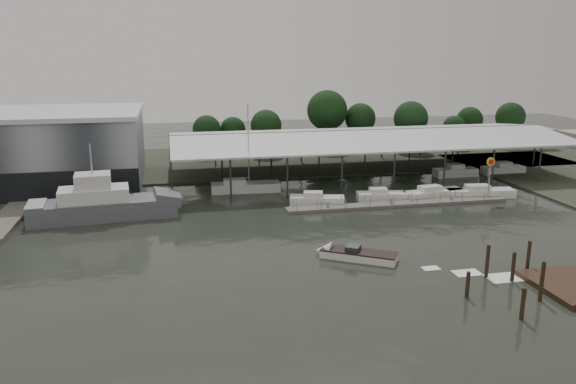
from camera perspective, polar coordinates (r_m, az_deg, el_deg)
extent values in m
plane|color=#262B23|center=(56.20, 0.92, -4.94)|extent=(200.00, 200.00, 0.00)
cube|color=#383E2F|center=(96.27, -4.66, 3.14)|extent=(140.00, 30.00, 0.30)
cube|color=#91959A|center=(84.41, -22.86, 3.90)|extent=(24.00, 20.00, 10.00)
cube|color=black|center=(75.31, -24.00, 0.34)|extent=(24.00, 0.30, 4.00)
cube|color=silver|center=(83.75, -23.19, 7.40)|extent=(24.50, 20.50, 0.60)
cube|color=#2F3134|center=(85.64, 7.92, 6.20)|extent=(58.00, 0.40, 0.30)
cylinder|color=#2F3134|center=(70.04, -11.75, 0.95)|extent=(0.24, 0.24, 5.50)
cylinder|color=#2F3134|center=(92.60, -11.89, 4.11)|extent=(0.24, 0.24, 5.50)
cylinder|color=#2F3134|center=(109.21, 20.28, 5.02)|extent=(0.24, 0.24, 5.50)
cube|color=#5F5B53|center=(70.58, -26.39, -2.25)|extent=(3.00, 18.00, 0.50)
cube|color=#5F5B53|center=(69.77, 11.16, -1.23)|extent=(28.00, 2.00, 0.40)
cylinder|color=#929597|center=(64.86, 0.86, -1.58)|extent=(0.10, 0.10, 1.20)
cylinder|color=#929597|center=(76.34, 19.94, -0.04)|extent=(0.10, 0.10, 1.20)
cube|color=#929597|center=(69.27, 10.42, -0.88)|extent=(0.30, 0.30, 0.70)
cylinder|color=#929597|center=(74.70, 19.75, 1.02)|extent=(0.16, 0.16, 5.00)
cylinder|color=yellow|center=(74.21, 19.91, 2.90)|extent=(1.10, 0.12, 1.10)
cylinder|color=red|center=(74.15, 19.94, 2.89)|extent=(0.70, 0.05, 0.70)
cube|color=#9C9489|center=(118.77, 22.56, 5.12)|extent=(10.00, 8.00, 4.00)
cube|color=slate|center=(66.66, -18.15, -1.78)|extent=(16.32, 6.10, 2.40)
cube|color=slate|center=(66.60, -12.18, -0.51)|extent=(3.46, 4.71, 1.77)
cube|color=silver|center=(66.25, -19.10, -0.35)|extent=(7.83, 4.53, 1.80)
cube|color=silver|center=(65.87, -19.21, 1.09)|extent=(4.12, 3.63, 1.61)
cylinder|color=#929597|center=(65.40, -19.38, 3.14)|extent=(0.18, 0.18, 3.50)
cube|color=#929597|center=(66.88, -24.25, -1.12)|extent=(2.32, 4.61, 0.15)
cube|color=white|center=(75.61, -4.32, 0.42)|extent=(9.27, 3.04, 1.40)
cube|color=silver|center=(75.30, -5.44, 1.04)|extent=(3.01, 1.93, 0.80)
cylinder|color=#929597|center=(74.50, -4.05, 4.74)|extent=(0.16, 0.16, 10.78)
cylinder|color=#929597|center=(75.21, -5.24, 1.42)|extent=(3.50, 0.29, 0.12)
cube|color=white|center=(51.56, 7.20, -6.43)|extent=(6.84, 5.35, 0.90)
cone|color=white|center=(52.35, 3.62, -6.01)|extent=(2.42, 2.55, 2.00)
cube|color=black|center=(51.42, 7.21, -6.01)|extent=(6.87, 5.40, 0.12)
cube|color=#2F3134|center=(51.45, 6.63, -5.68)|extent=(1.76, 1.83, 0.50)
cube|color=white|center=(50.73, 14.31, -7.52)|extent=(2.30, 1.50, 0.04)
cube|color=white|center=(50.56, 17.72, -7.83)|extent=(3.10, 2.00, 0.04)
cube|color=white|center=(50.57, 21.14, -8.12)|extent=(3.90, 2.50, 0.04)
cube|color=white|center=(69.09, 2.97, -0.88)|extent=(6.97, 3.83, 1.10)
cube|color=silver|center=(68.76, 2.57, -0.25)|extent=(2.66, 2.15, 0.70)
cube|color=white|center=(71.82, 9.49, -0.47)|extent=(6.46, 3.10, 1.10)
cube|color=silver|center=(71.45, 9.15, 0.13)|extent=(2.38, 1.91, 0.70)
cube|color=white|center=(74.43, 14.55, -0.22)|extent=(8.48, 3.43, 1.10)
cube|color=silver|center=(74.02, 14.24, 0.36)|extent=(3.09, 2.03, 0.70)
cube|color=white|center=(76.68, 18.97, -0.13)|extent=(8.88, 3.32, 1.10)
cube|color=silver|center=(76.24, 18.69, 0.44)|extent=(3.22, 1.99, 0.70)
cylinder|color=#372A1B|center=(49.66, 21.88, -7.41)|extent=(0.32, 0.32, 3.17)
cylinder|color=#372A1B|center=(46.81, 24.35, -8.60)|extent=(0.32, 0.32, 3.73)
cylinder|color=#372A1B|center=(45.58, 17.76, -9.30)|extent=(0.32, 0.32, 2.69)
cylinder|color=#372A1B|center=(49.75, 19.57, -6.98)|extent=(0.32, 0.32, 3.46)
cylinder|color=#372A1B|center=(52.90, 23.22, -6.22)|extent=(0.32, 0.32, 3.19)
cylinder|color=#372A1B|center=(43.38, 22.71, -10.78)|extent=(0.32, 0.32, 2.97)
cylinder|color=black|center=(101.45, -8.20, 4.56)|extent=(0.50, 0.50, 3.54)
sphere|color=#193B18|center=(100.98, -8.27, 6.34)|extent=(4.96, 4.96, 4.96)
cylinder|color=black|center=(103.42, -5.58, 4.74)|extent=(0.50, 0.50, 3.26)
sphere|color=#193B18|center=(102.98, -5.62, 6.35)|extent=(4.57, 4.57, 4.57)
cylinder|color=black|center=(101.14, -2.22, 4.79)|extent=(0.50, 0.50, 3.96)
sphere|color=#193B18|center=(100.63, -2.24, 6.79)|extent=(5.55, 5.55, 5.55)
cylinder|color=black|center=(107.32, 3.95, 5.69)|extent=(0.50, 0.50, 5.41)
sphere|color=#193B18|center=(106.72, 4.00, 8.28)|extent=(7.58, 7.58, 7.58)
cylinder|color=black|center=(109.80, 7.29, 5.48)|extent=(0.50, 0.50, 4.18)
sphere|color=#193B18|center=(109.31, 7.36, 7.43)|extent=(5.85, 5.85, 5.85)
cylinder|color=black|center=(107.61, 12.26, 5.19)|extent=(0.50, 0.50, 4.51)
sphere|color=#193B18|center=(107.07, 12.37, 7.33)|extent=(6.31, 6.31, 6.31)
cylinder|color=black|center=(112.93, 16.42, 4.97)|extent=(0.50, 0.50, 3.07)
sphere|color=#193B18|center=(112.55, 16.51, 6.36)|extent=(4.29, 4.29, 4.29)
cylinder|color=black|center=(118.24, 17.85, 5.40)|extent=(0.50, 0.50, 3.68)
sphere|color=#193B18|center=(117.83, 17.97, 6.99)|extent=(5.15, 5.15, 5.15)
cylinder|color=black|center=(120.93, 21.50, 5.38)|extent=(0.50, 0.50, 4.09)
sphere|color=#193B18|center=(120.49, 21.66, 7.11)|extent=(5.73, 5.73, 5.73)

